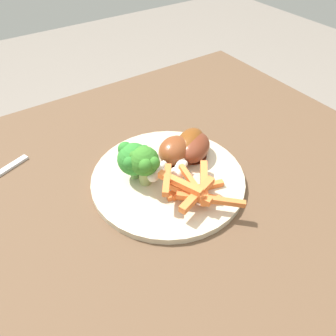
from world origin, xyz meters
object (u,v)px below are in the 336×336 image
Objects in this scene: broccoli_floret_middle at (145,162)px; carrot_fries_pile at (193,189)px; chicken_drumstick_near at (193,149)px; chicken_drumstick_far at (174,152)px; chicken_drumstick_extra at (189,145)px; dining_table at (145,252)px; dinner_plate at (168,179)px; broccoli_floret_front at (133,159)px.

carrot_fries_pile is at bearing 121.69° from broccoli_floret_middle.
chicken_drumstick_far reaches higher than chicken_drumstick_near.
chicken_drumstick_far reaches higher than chicken_drumstick_extra.
dinner_plate is at bearing -153.87° from dining_table.
dinner_plate is (-0.08, -0.04, 0.12)m from dining_table.
broccoli_floret_front is 0.11m from carrot_fries_pile.
broccoli_floret_middle is 0.59× the size of chicken_drumstick_near.
chicken_drumstick_far is at bearing 177.61° from broccoli_floret_front.
broccoli_floret_front is at bearing -32.56° from dinner_plate.
chicken_drumstick_near is at bearing -164.91° from dinner_plate.
chicken_drumstick_far is (-0.08, 0.00, -0.02)m from broccoli_floret_front.
dinner_plate is at bearing 168.25° from broccoli_floret_middle.
broccoli_floret_middle is at bearing -58.31° from carrot_fries_pile.
broccoli_floret_front is 0.56× the size of chicken_drumstick_far.
carrot_fries_pile reaches higher than dinner_plate.
dinner_plate reaches higher than dining_table.
dinner_plate is at bearing 15.09° from chicken_drumstick_near.
chicken_drumstick_near is (-0.06, -0.08, 0.00)m from carrot_fries_pile.
chicken_drumstick_far is at bearing -105.72° from carrot_fries_pile.
broccoli_floret_front is at bearing -2.39° from chicken_drumstick_far.
broccoli_floret_front is 0.02m from broccoli_floret_middle.
dinner_plate is 3.97× the size of broccoli_floret_front.
broccoli_floret_middle is at bearing 111.30° from broccoli_floret_front.
carrot_fries_pile is at bearing 56.30° from chicken_drumstick_extra.
dining_table is 0.19m from chicken_drumstick_far.
dining_table is at bearing 67.64° from broccoli_floret_front.
chicken_drumstick_near is at bearing -174.80° from broccoli_floret_middle.
broccoli_floret_front is at bearing -6.48° from chicken_drumstick_near.
broccoli_floret_middle is 0.60× the size of chicken_drumstick_far.
chicken_drumstick_far is at bearing -148.74° from dining_table.
chicken_drumstick_extra is at bearing -169.58° from broccoli_floret_middle.
chicken_drumstick_near is at bearing 164.68° from chicken_drumstick_far.
dining_table is 3.91× the size of dinner_plate.
dining_table is at bearing 21.21° from chicken_drumstick_near.
broccoli_floret_middle is at bearing -11.75° from dinner_plate.
dining_table is 14.47× the size of broccoli_floret_middle.
broccoli_floret_front is at bearing -60.62° from carrot_fries_pile.
chicken_drumstick_far is (-0.11, -0.07, 0.14)m from dining_table.
dining_table is 8.55× the size of chicken_drumstick_near.
carrot_fries_pile is 1.08× the size of chicken_drumstick_extra.
chicken_drumstick_near is (-0.12, 0.01, -0.02)m from broccoli_floret_front.
chicken_drumstick_extra is at bearing -155.43° from dining_table.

